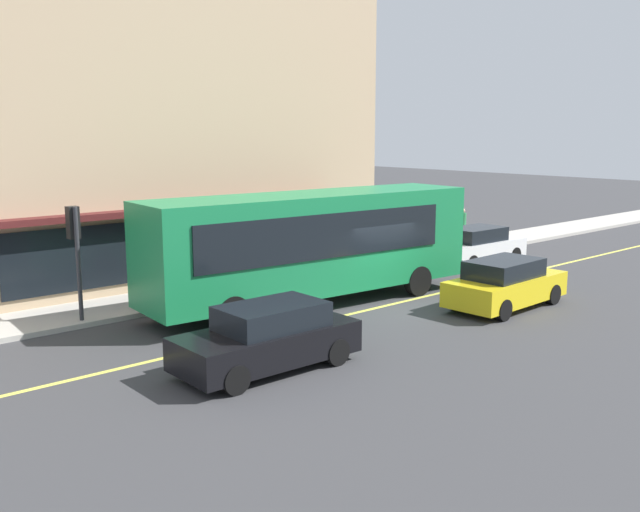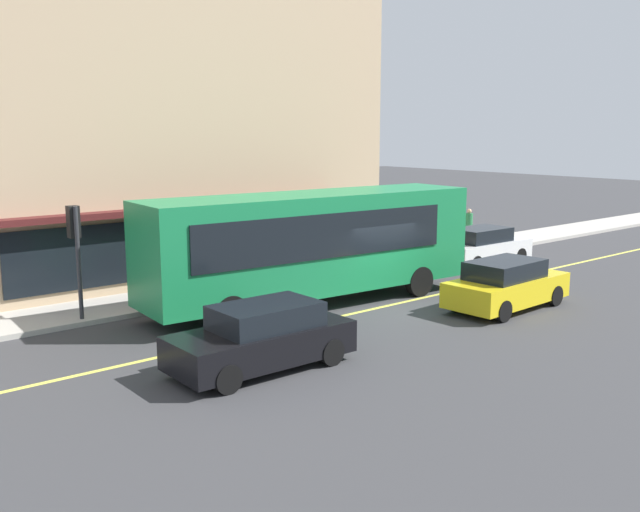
{
  "view_description": "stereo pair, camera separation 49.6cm",
  "coord_description": "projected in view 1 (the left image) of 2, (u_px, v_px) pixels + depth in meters",
  "views": [
    {
      "loc": [
        -15.73,
        -14.7,
        5.44
      ],
      "look_at": [
        -1.74,
        1.29,
        1.6
      ],
      "focal_mm": 39.45,
      "sensor_mm": 36.0,
      "label": 1
    },
    {
      "loc": [
        -15.36,
        -15.03,
        5.44
      ],
      "look_at": [
        -1.74,
        1.29,
        1.6
      ],
      "focal_mm": 39.45,
      "sensor_mm": 36.0,
      "label": 2
    }
  ],
  "objects": [
    {
      "name": "car_yellow",
      "position": [
        505.0,
        284.0,
        21.64
      ],
      "size": [
        4.36,
        1.98,
        1.52
      ],
      "color": "yellow",
      "rests_on": "ground"
    },
    {
      "name": "ground",
      "position": [
        389.0,
        305.0,
        22.05
      ],
      "size": [
        120.0,
        120.0,
        0.0
      ],
      "primitive_type": "plane",
      "color": "#38383A"
    },
    {
      "name": "pedestrian_waiting",
      "position": [
        462.0,
        222.0,
        33.15
      ],
      "size": [
        0.34,
        0.34,
        1.62
      ],
      "color": "black",
      "rests_on": "sidewalk"
    },
    {
      "name": "lane_centre_stripe",
      "position": [
        389.0,
        305.0,
        22.05
      ],
      "size": [
        36.0,
        0.16,
        0.01
      ],
      "primitive_type": "cube",
      "color": "#D8D14C",
      "rests_on": "ground"
    },
    {
      "name": "storefront_building",
      "position": [
        112.0,
        113.0,
        26.38
      ],
      "size": [
        19.24,
        9.39,
        12.12
      ],
      "color": "tan",
      "rests_on": "ground"
    },
    {
      "name": "pedestrian_mid_block",
      "position": [
        352.0,
        233.0,
        28.53
      ],
      "size": [
        0.34,
        0.34,
        1.87
      ],
      "color": "black",
      "rests_on": "sidewalk"
    },
    {
      "name": "bus",
      "position": [
        313.0,
        242.0,
        21.84
      ],
      "size": [
        11.29,
        3.35,
        3.5
      ],
      "color": "#197F47",
      "rests_on": "ground"
    },
    {
      "name": "traffic_light",
      "position": [
        74.0,
        236.0,
        19.45
      ],
      "size": [
        0.3,
        0.52,
        3.2
      ],
      "color": "#2D2D33",
      "rests_on": "sidewalk"
    },
    {
      "name": "car_black",
      "position": [
        268.0,
        338.0,
        16.05
      ],
      "size": [
        4.32,
        1.89,
        1.52
      ],
      "color": "black",
      "rests_on": "ground"
    },
    {
      "name": "car_white",
      "position": [
        477.0,
        246.0,
        28.68
      ],
      "size": [
        4.33,
        1.92,
        1.52
      ],
      "color": "white",
      "rests_on": "ground"
    },
    {
      "name": "sidewalk",
      "position": [
        289.0,
        278.0,
        25.77
      ],
      "size": [
        80.0,
        2.55,
        0.15
      ],
      "primitive_type": "cube",
      "color": "#B2ADA3",
      "rests_on": "ground"
    }
  ]
}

